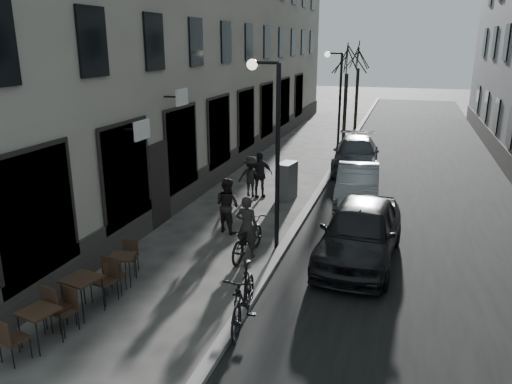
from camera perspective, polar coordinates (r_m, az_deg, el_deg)
The scene contains 20 objects.
ground at distance 9.06m, azimuth -7.96°, elevation -20.74°, with size 120.00×120.00×0.00m, color #3A3735.
road at distance 23.14m, azimuth 18.05°, elevation 2.17°, with size 7.30×60.00×0.00m, color black.
kerb at distance 23.31m, azimuth 9.07°, elevation 3.04°, with size 0.25×60.00×0.12m, color gray.
streetlamp_near at distance 13.12m, azimuth 1.79°, elevation 6.50°, with size 0.90×0.28×5.09m.
streetlamp_far at distance 24.81m, azimuth 9.21°, elevation 11.13°, with size 0.90×0.28×5.09m.
tree_near at distance 27.67m, azimuth 10.41°, elevation 14.75°, with size 2.40×2.40×5.70m.
tree_far at distance 33.64m, azimuth 11.68°, elevation 14.99°, with size 2.40×2.40×5.70m.
bistro_set_a at distance 10.42m, azimuth -23.45°, elevation -13.68°, with size 0.74×1.55×0.88m.
bistro_set_b at distance 11.18m, azimuth -19.20°, elevation -10.74°, with size 0.80×1.72×0.98m.
bistro_set_c at distance 12.28m, azimuth -15.00°, elevation -8.22°, with size 0.71×1.45×0.83m.
utility_cabinet at distance 18.06m, azimuth 3.52°, elevation 1.26°, with size 0.50×0.91×1.36m, color #5F5F62.
bicycle at distance 13.27m, azimuth -1.03°, elevation -5.28°, with size 0.68×1.96×1.03m, color black.
cyclist_rider at distance 13.15m, azimuth -1.04°, elevation -3.96°, with size 0.61×0.40×1.68m, color #272422.
pedestrian_near at distance 14.90m, azimuth -3.28°, elevation -1.51°, with size 0.81×0.63×1.67m, color black.
pedestrian_mid at distance 18.37m, azimuth -0.58°, elevation 1.79°, with size 0.97×0.56×1.51m, color black.
pedestrian_far at distance 18.29m, azimuth 0.38°, elevation 2.03°, with size 0.99×0.41×1.69m, color black.
car_near at distance 13.22m, azimuth 11.81°, elevation -4.44°, with size 1.88×4.66×1.59m, color black.
car_mid at distance 17.92m, azimuth 11.51°, elevation 0.80°, with size 1.42×4.09×1.35m, color gray.
car_far at distance 22.77m, azimuth 11.34°, elevation 4.27°, with size 1.97×4.86×1.41m, color #36393F.
moped at distance 10.17m, azimuth -1.48°, elevation -11.89°, with size 0.58×2.05×1.23m, color black.
Camera 1 is at (3.19, -6.47, 5.49)m, focal length 35.00 mm.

